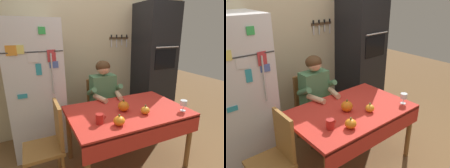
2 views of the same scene
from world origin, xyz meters
TOP-DOWN VIEW (x-y plane):
  - ground_plane at (0.00, 0.00)m, footprint 10.00×10.00m
  - back_wall_assembly at (0.05, 1.35)m, footprint 3.70×0.13m
  - refrigerator at (-0.95, 0.96)m, footprint 0.68×0.71m
  - wall_oven at (1.05, 1.00)m, footprint 0.60×0.64m
  - dining_table at (0.00, 0.08)m, footprint 1.40×0.90m
  - chair_behind_person at (-0.05, 0.87)m, footprint 0.40×0.40m
  - seated_person at (-0.05, 0.68)m, footprint 0.47×0.55m
  - chair_left_side at (-0.90, 0.19)m, footprint 0.40×0.40m
  - coffee_mug at (-0.43, -0.07)m, footprint 0.11×0.08m
  - wine_glass at (0.58, -0.20)m, footprint 0.08×0.08m
  - pumpkin_large at (0.12, -0.08)m, footprint 0.10×0.10m
  - pumpkin_medium at (-0.06, 0.09)m, footprint 0.13×0.13m
  - pumpkin_small at (-0.26, -0.19)m, footprint 0.12×0.12m

SIDE VIEW (x-z plane):
  - ground_plane at x=0.00m, z-range 0.00..0.00m
  - chair_behind_person at x=-0.05m, z-range 0.05..0.98m
  - chair_left_side at x=-0.90m, z-range 0.05..0.98m
  - dining_table at x=0.00m, z-range 0.29..1.03m
  - seated_person at x=-0.05m, z-range 0.11..1.36m
  - pumpkin_large at x=0.12m, z-range 0.73..0.84m
  - pumpkin_small at x=-0.26m, z-range 0.73..0.85m
  - coffee_mug at x=-0.43m, z-range 0.74..0.84m
  - pumpkin_medium at x=-0.06m, z-range 0.73..0.87m
  - wine_glass at x=0.58m, z-range 0.77..0.90m
  - refrigerator at x=-0.95m, z-range 0.00..1.80m
  - wall_oven at x=1.05m, z-range 0.00..2.10m
  - back_wall_assembly at x=0.05m, z-range 0.00..2.60m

